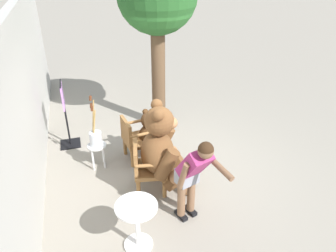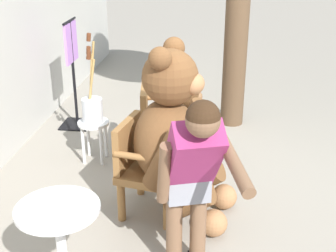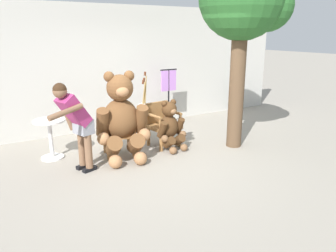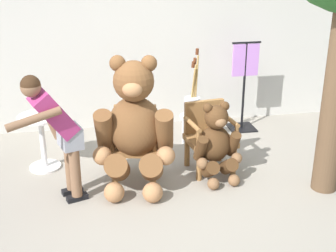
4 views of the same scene
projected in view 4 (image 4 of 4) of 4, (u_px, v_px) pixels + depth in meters
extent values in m
plane|color=gray|center=(183.00, 196.00, 5.39)|extent=(60.00, 60.00, 0.00)
cube|color=beige|center=(150.00, 36.00, 7.06)|extent=(10.00, 0.16, 2.80)
cube|color=olive|center=(135.00, 147.00, 5.69)|extent=(0.65, 0.62, 0.07)
cylinder|color=olive|center=(115.00, 171.00, 5.58)|extent=(0.07, 0.07, 0.37)
cylinder|color=olive|center=(153.00, 171.00, 5.58)|extent=(0.07, 0.07, 0.37)
cylinder|color=olive|center=(118.00, 155.00, 5.97)|extent=(0.07, 0.07, 0.37)
cylinder|color=olive|center=(154.00, 156.00, 5.97)|extent=(0.07, 0.07, 0.37)
cube|color=olive|center=(135.00, 121.00, 5.81)|extent=(0.52, 0.16, 0.42)
cylinder|color=olive|center=(113.00, 127.00, 5.60)|extent=(0.15, 0.48, 0.06)
cylinder|color=olive|center=(112.00, 143.00, 5.44)|extent=(0.05, 0.05, 0.22)
cylinder|color=olive|center=(155.00, 127.00, 5.59)|extent=(0.15, 0.48, 0.06)
cylinder|color=olive|center=(154.00, 143.00, 5.44)|extent=(0.05, 0.05, 0.22)
cube|color=olive|center=(210.00, 141.00, 5.86)|extent=(0.62, 0.59, 0.07)
cylinder|color=olive|center=(199.00, 166.00, 5.69)|extent=(0.07, 0.07, 0.37)
cylinder|color=olive|center=(234.00, 161.00, 5.82)|extent=(0.07, 0.07, 0.37)
cylinder|color=olive|center=(187.00, 152.00, 6.06)|extent=(0.07, 0.07, 0.37)
cylinder|color=olive|center=(220.00, 148.00, 6.19)|extent=(0.07, 0.07, 0.37)
cube|color=olive|center=(204.00, 116.00, 5.97)|extent=(0.52, 0.13, 0.42)
cylinder|color=olive|center=(192.00, 124.00, 5.69)|extent=(0.12, 0.48, 0.06)
cylinder|color=olive|center=(198.00, 139.00, 5.54)|extent=(0.05, 0.05, 0.22)
cylinder|color=olive|center=(230.00, 119.00, 5.84)|extent=(0.12, 0.48, 0.06)
cylinder|color=olive|center=(237.00, 134.00, 5.69)|extent=(0.05, 0.05, 0.22)
ellipsoid|color=brown|center=(135.00, 127.00, 5.47)|extent=(0.73, 0.65, 0.74)
sphere|color=brown|center=(134.00, 81.00, 5.22)|extent=(0.47, 0.47, 0.47)
ellipsoid|color=#A47148|center=(132.00, 89.00, 5.05)|extent=(0.25, 0.21, 0.17)
sphere|color=black|center=(132.00, 88.00, 5.05)|extent=(0.07, 0.07, 0.07)
sphere|color=brown|center=(117.00, 63.00, 5.17)|extent=(0.18, 0.18, 0.18)
sphere|color=brown|center=(149.00, 63.00, 5.17)|extent=(0.18, 0.18, 0.18)
cylinder|color=brown|center=(104.00, 131.00, 5.35)|extent=(0.28, 0.44, 0.55)
sphere|color=#A47148|center=(102.00, 156.00, 5.31)|extent=(0.22, 0.22, 0.22)
cylinder|color=brown|center=(164.00, 131.00, 5.35)|extent=(0.28, 0.44, 0.55)
sphere|color=#A47148|center=(166.00, 156.00, 5.31)|extent=(0.22, 0.22, 0.22)
cylinder|color=brown|center=(117.00, 168.00, 5.37)|extent=(0.35, 0.50, 0.43)
sphere|color=#A47148|center=(114.00, 192.00, 5.23)|extent=(0.23, 0.23, 0.23)
cylinder|color=brown|center=(151.00, 168.00, 5.36)|extent=(0.35, 0.50, 0.43)
sphere|color=#A47148|center=(153.00, 192.00, 5.23)|extent=(0.23, 0.23, 0.23)
ellipsoid|color=#4C3019|center=(215.00, 144.00, 5.68)|extent=(0.44, 0.39, 0.46)
sphere|color=#4C3019|center=(216.00, 117.00, 5.53)|extent=(0.29, 0.29, 0.29)
ellipsoid|color=brown|center=(221.00, 123.00, 5.43)|extent=(0.15, 0.12, 0.11)
sphere|color=black|center=(221.00, 122.00, 5.43)|extent=(0.04, 0.04, 0.04)
sphere|color=#4C3019|center=(208.00, 108.00, 5.46)|extent=(0.11, 0.11, 0.11)
sphere|color=#4C3019|center=(225.00, 106.00, 5.53)|extent=(0.11, 0.11, 0.11)
cylinder|color=#4C3019|center=(201.00, 148.00, 5.55)|extent=(0.16, 0.27, 0.34)
sphere|color=brown|center=(202.00, 163.00, 5.52)|extent=(0.14, 0.14, 0.14)
cylinder|color=#4C3019|center=(233.00, 144.00, 5.68)|extent=(0.16, 0.27, 0.34)
sphere|color=brown|center=(237.00, 158.00, 5.65)|extent=(0.14, 0.14, 0.14)
cylinder|color=#4C3019|center=(210.00, 169.00, 5.59)|extent=(0.20, 0.30, 0.27)
sphere|color=brown|center=(213.00, 184.00, 5.51)|extent=(0.14, 0.14, 0.14)
cylinder|color=#4C3019|center=(229.00, 166.00, 5.66)|extent=(0.20, 0.30, 0.27)
sphere|color=brown|center=(234.00, 180.00, 5.59)|extent=(0.14, 0.14, 0.14)
cube|color=black|center=(72.00, 191.00, 5.44)|extent=(0.26, 0.16, 0.06)
cylinder|color=brown|center=(69.00, 157.00, 5.28)|extent=(0.12, 0.12, 0.82)
cube|color=black|center=(77.00, 198.00, 5.30)|extent=(0.26, 0.16, 0.06)
cylinder|color=brown|center=(75.00, 163.00, 5.13)|extent=(0.12, 0.12, 0.82)
cube|color=gray|center=(70.00, 136.00, 5.10)|extent=(0.30, 0.35, 0.24)
cube|color=#9E2D66|center=(54.00, 114.00, 4.92)|extent=(0.55, 0.45, 0.56)
sphere|color=brown|center=(31.00, 87.00, 4.71)|extent=(0.21, 0.21, 0.21)
sphere|color=#382314|center=(30.00, 85.00, 4.70)|extent=(0.21, 0.21, 0.21)
cylinder|color=brown|center=(34.00, 119.00, 4.64)|extent=(0.56, 0.26, 0.18)
cylinder|color=brown|center=(50.00, 119.00, 5.12)|extent=(0.25, 0.15, 0.50)
cylinder|color=silver|center=(192.00, 116.00, 6.55)|extent=(0.34, 0.34, 0.03)
cylinder|color=silver|center=(197.00, 128.00, 6.74)|extent=(0.04, 0.04, 0.43)
cylinder|color=silver|center=(183.00, 129.00, 6.71)|extent=(0.04, 0.04, 0.43)
cylinder|color=silver|center=(200.00, 134.00, 6.56)|extent=(0.04, 0.04, 0.43)
cylinder|color=silver|center=(186.00, 135.00, 6.53)|extent=(0.04, 0.04, 0.43)
cylinder|color=silver|center=(192.00, 107.00, 6.49)|extent=(0.22, 0.22, 0.26)
cylinder|color=tan|center=(194.00, 87.00, 6.40)|extent=(0.04, 0.09, 0.66)
cylinder|color=#592D19|center=(195.00, 61.00, 6.27)|extent=(0.05, 0.05, 0.08)
cylinder|color=tan|center=(196.00, 83.00, 6.38)|extent=(0.03, 0.12, 0.78)
cylinder|color=#592D19|center=(197.00, 52.00, 6.22)|extent=(0.04, 0.05, 0.08)
cylinder|color=tan|center=(193.00, 89.00, 6.40)|extent=(0.06, 0.12, 0.61)
cylinder|color=#592D19|center=(193.00, 65.00, 6.27)|extent=(0.05, 0.06, 0.09)
cylinder|color=white|center=(40.00, 117.00, 5.80)|extent=(0.56, 0.56, 0.03)
cylinder|color=white|center=(43.00, 143.00, 5.93)|extent=(0.07, 0.07, 0.69)
cylinder|color=white|center=(45.00, 167.00, 6.05)|extent=(0.40, 0.40, 0.03)
cube|color=black|center=(241.00, 128.00, 7.32)|extent=(0.40, 0.40, 0.02)
cylinder|color=black|center=(244.00, 87.00, 7.07)|extent=(0.04, 0.04, 1.35)
cylinder|color=black|center=(247.00, 43.00, 6.82)|extent=(0.44, 0.03, 0.03)
cube|color=#B77AD1|center=(246.00, 60.00, 6.92)|extent=(0.40, 0.03, 0.48)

